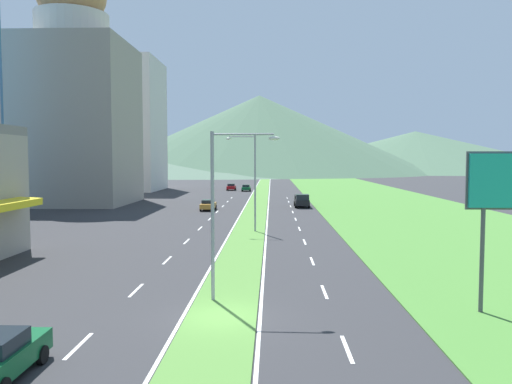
% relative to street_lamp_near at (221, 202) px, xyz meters
% --- Properties ---
extents(ground_plane, '(600.00, 600.00, 0.00)m').
position_rel_street_lamp_near_xyz_m(ground_plane, '(0.26, -2.72, -4.98)').
color(ground_plane, '#2D2D30').
extents(grass_median, '(3.20, 240.00, 0.06)m').
position_rel_street_lamp_near_xyz_m(grass_median, '(0.26, 57.28, -4.95)').
color(grass_median, '#518438').
rests_on(grass_median, ground_plane).
extents(grass_verge_right, '(24.00, 240.00, 0.06)m').
position_rel_street_lamp_near_xyz_m(grass_verge_right, '(20.86, 57.28, -4.95)').
color(grass_verge_right, '#477F33').
rests_on(grass_verge_right, ground_plane).
extents(lane_dash_left_2, '(0.16, 2.80, 0.01)m').
position_rel_street_lamp_near_xyz_m(lane_dash_left_2, '(-4.84, -6.31, -4.98)').
color(lane_dash_left_2, silver).
rests_on(lane_dash_left_2, ground_plane).
extents(lane_dash_left_3, '(0.16, 2.80, 0.01)m').
position_rel_street_lamp_near_xyz_m(lane_dash_left_3, '(-4.84, 1.90, -4.98)').
color(lane_dash_left_3, silver).
rests_on(lane_dash_left_3, ground_plane).
extents(lane_dash_left_4, '(0.16, 2.80, 0.01)m').
position_rel_street_lamp_near_xyz_m(lane_dash_left_4, '(-4.84, 10.10, -4.98)').
color(lane_dash_left_4, silver).
rests_on(lane_dash_left_4, ground_plane).
extents(lane_dash_left_5, '(0.16, 2.80, 0.01)m').
position_rel_street_lamp_near_xyz_m(lane_dash_left_5, '(-4.84, 18.30, -4.98)').
color(lane_dash_left_5, silver).
rests_on(lane_dash_left_5, ground_plane).
extents(lane_dash_left_6, '(0.16, 2.80, 0.01)m').
position_rel_street_lamp_near_xyz_m(lane_dash_left_6, '(-4.84, 26.51, -4.98)').
color(lane_dash_left_6, silver).
rests_on(lane_dash_left_6, ground_plane).
extents(lane_dash_left_7, '(0.16, 2.80, 0.01)m').
position_rel_street_lamp_near_xyz_m(lane_dash_left_7, '(-4.84, 34.71, -4.98)').
color(lane_dash_left_7, silver).
rests_on(lane_dash_left_7, ground_plane).
extents(lane_dash_left_8, '(0.16, 2.80, 0.01)m').
position_rel_street_lamp_near_xyz_m(lane_dash_left_8, '(-4.84, 42.91, -4.98)').
color(lane_dash_left_8, silver).
rests_on(lane_dash_left_8, ground_plane).
extents(lane_dash_left_9, '(0.16, 2.80, 0.01)m').
position_rel_street_lamp_near_xyz_m(lane_dash_left_9, '(-4.84, 51.12, -4.98)').
color(lane_dash_left_9, silver).
rests_on(lane_dash_left_9, ground_plane).
extents(lane_dash_left_10, '(0.16, 2.80, 0.01)m').
position_rel_street_lamp_near_xyz_m(lane_dash_left_10, '(-4.84, 59.32, -4.98)').
color(lane_dash_left_10, silver).
rests_on(lane_dash_left_10, ground_plane).
extents(lane_dash_left_11, '(0.16, 2.80, 0.01)m').
position_rel_street_lamp_near_xyz_m(lane_dash_left_11, '(-4.84, 67.52, -4.98)').
color(lane_dash_left_11, silver).
rests_on(lane_dash_left_11, ground_plane).
extents(lane_dash_right_2, '(0.16, 2.80, 0.01)m').
position_rel_street_lamp_near_xyz_m(lane_dash_right_2, '(5.36, -6.31, -4.98)').
color(lane_dash_right_2, silver).
rests_on(lane_dash_right_2, ground_plane).
extents(lane_dash_right_3, '(0.16, 2.80, 0.01)m').
position_rel_street_lamp_near_xyz_m(lane_dash_right_3, '(5.36, 1.90, -4.98)').
color(lane_dash_right_3, silver).
rests_on(lane_dash_right_3, ground_plane).
extents(lane_dash_right_4, '(0.16, 2.80, 0.01)m').
position_rel_street_lamp_near_xyz_m(lane_dash_right_4, '(5.36, 10.10, -4.98)').
color(lane_dash_right_4, silver).
rests_on(lane_dash_right_4, ground_plane).
extents(lane_dash_right_5, '(0.16, 2.80, 0.01)m').
position_rel_street_lamp_near_xyz_m(lane_dash_right_5, '(5.36, 18.30, -4.98)').
color(lane_dash_right_5, silver).
rests_on(lane_dash_right_5, ground_plane).
extents(lane_dash_right_6, '(0.16, 2.80, 0.01)m').
position_rel_street_lamp_near_xyz_m(lane_dash_right_6, '(5.36, 26.51, -4.98)').
color(lane_dash_right_6, silver).
rests_on(lane_dash_right_6, ground_plane).
extents(lane_dash_right_7, '(0.16, 2.80, 0.01)m').
position_rel_street_lamp_near_xyz_m(lane_dash_right_7, '(5.36, 34.71, -4.98)').
color(lane_dash_right_7, silver).
rests_on(lane_dash_right_7, ground_plane).
extents(lane_dash_right_8, '(0.16, 2.80, 0.01)m').
position_rel_street_lamp_near_xyz_m(lane_dash_right_8, '(5.36, 42.91, -4.98)').
color(lane_dash_right_8, silver).
rests_on(lane_dash_right_8, ground_plane).
extents(lane_dash_right_9, '(0.16, 2.80, 0.01)m').
position_rel_street_lamp_near_xyz_m(lane_dash_right_9, '(5.36, 51.12, -4.98)').
color(lane_dash_right_9, silver).
rests_on(lane_dash_right_9, ground_plane).
extents(lane_dash_right_10, '(0.16, 2.80, 0.01)m').
position_rel_street_lamp_near_xyz_m(lane_dash_right_10, '(5.36, 59.32, -4.98)').
color(lane_dash_right_10, silver).
rests_on(lane_dash_right_10, ground_plane).
extents(lane_dash_right_11, '(0.16, 2.80, 0.01)m').
position_rel_street_lamp_near_xyz_m(lane_dash_right_11, '(5.36, 67.52, -4.98)').
color(lane_dash_right_11, silver).
rests_on(lane_dash_right_11, ground_plane).
extents(edge_line_median_left, '(0.16, 240.00, 0.01)m').
position_rel_street_lamp_near_xyz_m(edge_line_median_left, '(-1.49, 57.28, -4.98)').
color(edge_line_median_left, silver).
rests_on(edge_line_median_left, ground_plane).
extents(edge_line_median_right, '(0.16, 240.00, 0.01)m').
position_rel_street_lamp_near_xyz_m(edge_line_median_right, '(2.01, 57.28, -4.98)').
color(edge_line_median_right, silver).
rests_on(edge_line_median_right, ground_plane).
extents(domed_building, '(17.42, 17.42, 38.33)m').
position_rel_street_lamp_near_xyz_m(domed_building, '(-28.75, 54.87, 11.25)').
color(domed_building, '#9E9384').
rests_on(domed_building, ground_plane).
extents(midrise_colored, '(17.55, 17.55, 29.35)m').
position_rel_street_lamp_near_xyz_m(midrise_colored, '(-31.74, 89.89, 9.69)').
color(midrise_colored, silver).
rests_on(midrise_colored, ground_plane).
extents(hill_far_left, '(228.85, 228.85, 23.39)m').
position_rel_street_lamp_near_xyz_m(hill_far_left, '(-33.23, 260.87, 6.71)').
color(hill_far_left, '#516B56').
rests_on(hill_far_left, ground_plane).
extents(hill_far_center, '(175.48, 175.48, 40.03)m').
position_rel_street_lamp_near_xyz_m(hill_far_center, '(-3.96, 240.55, 15.03)').
color(hill_far_center, '#47664C').
rests_on(hill_far_center, ground_plane).
extents(hill_far_right, '(186.79, 186.79, 23.64)m').
position_rel_street_lamp_near_xyz_m(hill_far_right, '(88.51, 282.66, 6.84)').
color(hill_far_right, '#47664C').
rests_on(hill_far_right, ground_plane).
extents(street_lamp_near, '(3.43, 0.30, 8.49)m').
position_rel_street_lamp_near_xyz_m(street_lamp_near, '(0.00, 0.00, 0.00)').
color(street_lamp_near, '#99999E').
rests_on(street_lamp_near, ground_plane).
extents(street_lamp_mid, '(2.92, 0.36, 9.44)m').
position_rel_street_lamp_near_xyz_m(street_lamp_mid, '(0.59, 24.33, 0.44)').
color(street_lamp_mid, '#99999E').
rests_on(street_lamp_mid, ground_plane).
extents(car_0, '(2.01, 4.17, 1.51)m').
position_rel_street_lamp_near_xyz_m(car_0, '(-6.68, 90.15, -4.22)').
color(car_0, maroon).
rests_on(car_0, ground_plane).
extents(car_1, '(1.99, 4.50, 1.46)m').
position_rel_street_lamp_near_xyz_m(car_1, '(-6.31, 45.05, -4.23)').
color(car_1, '#C6842D').
rests_on(car_1, ground_plane).
extents(car_3, '(1.94, 4.17, 1.44)m').
position_rel_street_lamp_near_xyz_m(car_3, '(-3.13, 87.18, -4.24)').
color(car_3, '#0C5128').
rests_on(car_3, ground_plane).
extents(pickup_truck_0, '(2.18, 5.40, 2.00)m').
position_rel_street_lamp_near_xyz_m(pickup_truck_0, '(6.98, 49.86, -4.00)').
color(pickup_truck_0, black).
rests_on(pickup_truck_0, ground_plane).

